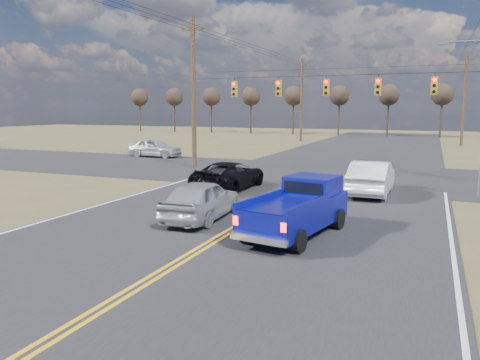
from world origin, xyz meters
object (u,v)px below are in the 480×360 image
at_px(silver_suv, 201,199).
at_px(dgrey_car_queue, 229,177).
at_px(white_car_queue, 371,178).
at_px(pickup_truck, 298,209).
at_px(black_suv, 229,175).
at_px(cross_car_west, 155,148).

distance_m(silver_suv, dgrey_car_queue, 6.57).
relative_size(silver_suv, white_car_queue, 0.89).
distance_m(pickup_truck, white_car_queue, 8.47).
distance_m(white_car_queue, dgrey_car_queue, 6.96).
bearing_deg(silver_suv, pickup_truck, 165.96).
distance_m(pickup_truck, silver_suv, 3.96).
height_order(pickup_truck, white_car_queue, pickup_truck).
bearing_deg(silver_suv, white_car_queue, -127.17).
distance_m(pickup_truck, dgrey_car_queue, 9.03).
height_order(black_suv, dgrey_car_queue, black_suv).
height_order(pickup_truck, cross_car_west, pickup_truck).
xyz_separation_m(black_suv, cross_car_west, (-11.98, 11.81, 0.08)).
relative_size(black_suv, dgrey_car_queue, 1.19).
bearing_deg(dgrey_car_queue, cross_car_west, -37.24).
xyz_separation_m(silver_suv, dgrey_car_queue, (-1.65, 6.36, -0.14)).
bearing_deg(black_suv, silver_suv, 106.84).
relative_size(pickup_truck, black_suv, 1.01).
distance_m(silver_suv, black_suv, 6.70).
xyz_separation_m(black_suv, dgrey_car_queue, (0.06, -0.12, -0.08)).
relative_size(pickup_truck, dgrey_car_queue, 1.20).
bearing_deg(white_car_queue, cross_car_west, -29.17).
distance_m(silver_suv, white_car_queue, 9.21).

